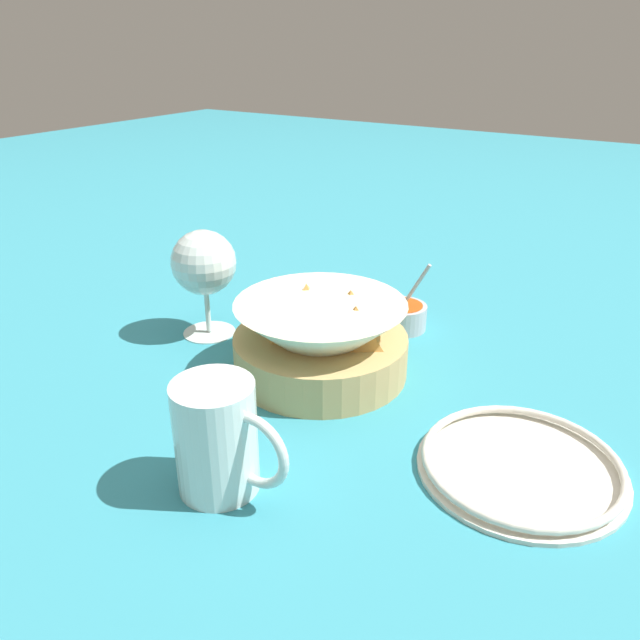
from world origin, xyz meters
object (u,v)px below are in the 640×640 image
sauce_cup (402,315)px  beer_mug (218,442)px  food_basket (321,340)px  side_plate (521,465)px  wine_glass (204,266)px

sauce_cup → beer_mug: bearing=-88.8°
food_basket → side_plate: food_basket is taller
food_basket → beer_mug: (0.04, -0.23, 0.01)m
food_basket → wine_glass: 0.19m
wine_glass → sauce_cup: bearing=35.8°
sauce_cup → side_plate: (0.23, -0.22, -0.01)m
sauce_cup → wine_glass: wine_glass is taller
beer_mug → side_plate: (0.22, 0.17, -0.04)m
sauce_cup → wine_glass: size_ratio=0.70×
food_basket → wine_glass: size_ratio=1.43×
wine_glass → side_plate: size_ratio=0.75×
beer_mug → side_plate: bearing=36.9°
food_basket → wine_glass: bearing=177.7°
wine_glass → beer_mug: bearing=-46.3°
beer_mug → food_basket: bearing=99.3°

